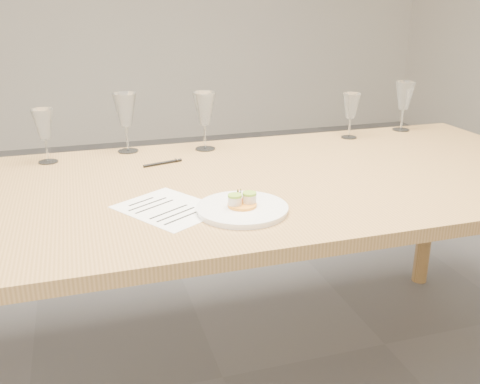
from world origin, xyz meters
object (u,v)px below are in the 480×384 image
object	(u,v)px
wine_glass_1	(125,111)
wine_glass_2	(204,110)
dinner_plate	(242,208)
wine_glass_3	(351,107)
dining_table	(220,202)
wine_glass_0	(44,125)
wine_glass_4	(404,96)
ballpoint_pen	(163,163)
recipe_sheet	(169,208)

from	to	relation	value
wine_glass_1	wine_glass_2	distance (m)	0.29
dinner_plate	wine_glass_3	bearing A→B (deg)	44.13
dining_table	wine_glass_0	size ratio (longest dim) A/B	12.72
wine_glass_1	wine_glass_3	world-z (taller)	wine_glass_1
dining_table	wine_glass_4	xyz separation A→B (m)	(0.93, 0.44, 0.21)
wine_glass_1	wine_glass_4	distance (m)	1.17
ballpoint_pen	wine_glass_1	xyz separation A→B (m)	(-0.10, 0.20, 0.15)
wine_glass_0	wine_glass_3	xyz separation A→B (m)	(1.17, 0.00, -0.00)
dining_table	ballpoint_pen	distance (m)	0.29
dining_table	wine_glass_1	size ratio (longest dim) A/B	10.99
recipe_sheet	ballpoint_pen	world-z (taller)	ballpoint_pen
recipe_sheet	dinner_plate	bearing A→B (deg)	-55.66
ballpoint_pen	wine_glass_0	bearing A→B (deg)	144.15
wine_glass_2	wine_glass_4	bearing A→B (deg)	3.31
dinner_plate	wine_glass_2	bearing A→B (deg)	85.26
wine_glass_2	wine_glass_3	world-z (taller)	wine_glass_2
dining_table	wine_glass_3	world-z (taller)	wine_glass_3
dining_table	wine_glass_0	xyz separation A→B (m)	(-0.52, 0.38, 0.20)
recipe_sheet	wine_glass_0	distance (m)	0.66
wine_glass_0	wine_glass_3	distance (m)	1.17
recipe_sheet	wine_glass_2	world-z (taller)	wine_glass_2
dinner_plate	ballpoint_pen	world-z (taller)	dinner_plate
wine_glass_3	recipe_sheet	bearing A→B (deg)	-146.51
wine_glass_0	wine_glass_1	distance (m)	0.29
ballpoint_pen	wine_glass_1	size ratio (longest dim) A/B	0.64
wine_glass_0	wine_glass_1	xyz separation A→B (m)	(0.28, 0.06, 0.02)
dinner_plate	wine_glass_0	world-z (taller)	wine_glass_0
dinner_plate	wine_glass_0	bearing A→B (deg)	128.83
dining_table	recipe_sheet	size ratio (longest dim) A/B	7.05
dining_table	wine_glass_0	world-z (taller)	wine_glass_0
wine_glass_3	dining_table	bearing A→B (deg)	-149.64
wine_glass_0	wine_glass_2	size ratio (longest dim) A/B	0.87
dinner_plate	wine_glass_1	distance (m)	0.75
wine_glass_1	wine_glass_3	xyz separation A→B (m)	(0.89, -0.06, -0.03)
wine_glass_2	wine_glass_1	bearing A→B (deg)	169.21
wine_glass_3	dinner_plate	bearing A→B (deg)	-135.87
dinner_plate	wine_glass_1	world-z (taller)	wine_glass_1
dinner_plate	wine_glass_4	size ratio (longest dim) A/B	1.19
dinner_plate	wine_glass_1	size ratio (longest dim) A/B	1.14
dinner_plate	wine_glass_3	xyz separation A→B (m)	(0.66, 0.64, 0.12)
ballpoint_pen	wine_glass_4	size ratio (longest dim) A/B	0.67
wine_glass_0	wine_glass_2	world-z (taller)	wine_glass_2
ballpoint_pen	wine_glass_1	bearing A→B (deg)	100.63
wine_glass_0	wine_glass_2	distance (m)	0.57
dining_table	ballpoint_pen	xyz separation A→B (m)	(-0.14, 0.24, 0.07)
wine_glass_4	dining_table	bearing A→B (deg)	-154.99
wine_glass_1	wine_glass_2	xyz separation A→B (m)	(0.28, -0.05, -0.00)
wine_glass_4	wine_glass_0	bearing A→B (deg)	-177.80
ballpoint_pen	wine_glass_0	world-z (taller)	wine_glass_0
wine_glass_2	wine_glass_3	size ratio (longest dim) A/B	1.18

